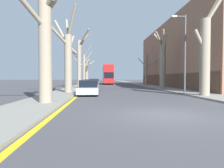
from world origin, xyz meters
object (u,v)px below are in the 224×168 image
street_tree_left_3 (84,68)px  parked_car_0 (89,88)px  street_tree_right_0 (206,53)px  parked_car_2 (93,84)px  street_tree_left_1 (67,56)px  lamp_post (184,50)px  street_tree_right_2 (146,68)px  parked_car_3 (94,83)px  street_tree_left_0 (46,34)px  street_tree_left_4 (87,72)px  parked_car_1 (91,85)px  double_decker_bus (108,74)px  street_tree_left_2 (79,61)px  street_tree_right_1 (163,61)px

street_tree_left_3 → parked_car_0: bearing=-84.4°
parked_car_0 → street_tree_right_0: bearing=-13.4°
parked_car_0 → parked_car_2: (-0.00, 11.39, 0.01)m
street_tree_left_1 → lamp_post: size_ratio=1.13×
street_tree_right_0 → street_tree_right_2: 22.17m
parked_car_0 → parked_car_3: (-0.00, 18.17, 0.02)m
parked_car_0 → lamp_post: size_ratio=0.54×
parked_car_3 → street_tree_left_1: bearing=-98.1°
street_tree_left_0 → street_tree_left_4: size_ratio=1.49×
street_tree_left_4 → parked_car_1: 24.43m
street_tree_right_0 → parked_car_2: bearing=125.7°
street_tree_right_2 → parked_car_1: size_ratio=1.93×
street_tree_right_2 → double_decker_bus: bearing=121.0°
parked_car_1 → parked_car_3: parked_car_3 is taller
street_tree_left_1 → street_tree_right_2: size_ratio=1.13×
street_tree_right_2 → lamp_post: bearing=-92.5°
double_decker_bus → street_tree_left_2: bearing=-103.9°
street_tree_right_0 → parked_car_3: 22.98m
street_tree_left_1 → street_tree_left_4: 28.15m
street_tree_left_2 → street_tree_left_1: bearing=-91.5°
street_tree_right_1 → parked_car_0: 13.54m
street_tree_left_2 → parked_car_1: (2.03, -5.35, -3.48)m
street_tree_right_2 → double_decker_bus: size_ratio=0.64×
street_tree_right_0 → parked_car_2: size_ratio=2.15×
street_tree_left_0 → street_tree_right_2: street_tree_left_0 is taller
parked_car_1 → parked_car_2: 5.35m
double_decker_bus → parked_car_2: double_decker_bus is taller
street_tree_right_2 → parked_car_2: bearing=-139.9°
street_tree_right_0 → street_tree_right_1: bearing=90.6°
parked_car_2 → street_tree_left_2: bearing=-179.9°
street_tree_right_2 → double_decker_bus: street_tree_right_2 is taller
street_tree_left_2 → street_tree_left_4: size_ratio=1.48×
street_tree_right_2 → parked_car_3: bearing=-170.7°
street_tree_left_2 → street_tree_left_0: bearing=-90.3°
street_tree_right_0 → parked_car_0: (-9.88, 2.36, -3.03)m
street_tree_left_2 → street_tree_left_4: 18.91m
street_tree_left_2 → parked_car_3: bearing=73.3°
street_tree_left_0 → double_decker_bus: size_ratio=0.74×
street_tree_left_4 → parked_car_3: bearing=-79.9°
street_tree_right_2 → parked_car_0: (-10.02, -19.82, -2.86)m
street_tree_left_1 → parked_car_3: 16.51m
street_tree_left_2 → street_tree_right_2: street_tree_left_2 is taller
street_tree_left_4 → parked_car_1: (2.17, -24.22, -2.30)m
street_tree_left_3 → street_tree_left_2: bearing=-89.6°
street_tree_right_0 → street_tree_left_3: bearing=116.7°
parked_car_0 → parked_car_2: parked_car_2 is taller
street_tree_left_4 → parked_car_1: street_tree_left_4 is taller
street_tree_right_2 → street_tree_left_3: bearing=172.3°
street_tree_left_1 → street_tree_right_0: size_ratio=0.98×
street_tree_left_3 → street_tree_right_2: bearing=-7.7°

